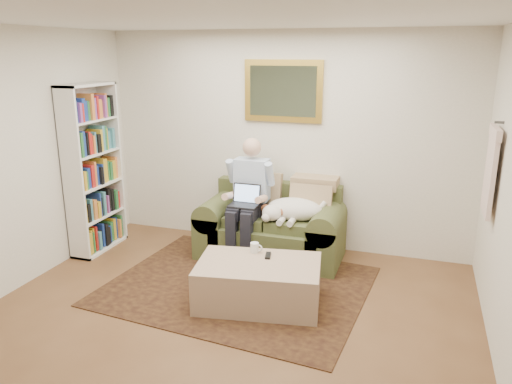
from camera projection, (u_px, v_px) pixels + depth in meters
The scene contains 12 objects.
room_shell at pixel (215, 186), 4.06m from camera, with size 4.51×5.00×2.61m.
rug at pixel (238, 286), 5.18m from camera, with size 2.57×2.05×0.01m, color black.
sofa at pixel (271, 233), 5.89m from camera, with size 1.66×0.84×1.00m.
seated_man at pixel (247, 201), 5.71m from camera, with size 0.55×0.78×1.40m, color #8CA7D8, non-canonical shape.
laptop at pixel (245, 200), 5.64m from camera, with size 0.32×0.26×0.23m.
sleeping_dog at pixel (295, 209), 5.62m from camera, with size 0.68×0.43×0.25m, color white, non-canonical shape.
ottoman at pixel (259, 283), 4.78m from camera, with size 1.16×0.74×0.42m, color tan.
coffee_mug at pixel (255, 248), 4.96m from camera, with size 0.08×0.08×0.10m, color white.
tv_remote at pixel (268, 256), 4.87m from camera, with size 0.05×0.15×0.02m, color black.
bookshelf at pixel (93, 169), 5.92m from camera, with size 0.28×0.80×2.00m, color white, non-canonical shape.
wall_mirror at pixel (283, 91), 5.83m from camera, with size 0.94×0.04×0.72m.
hanging_shirt at pixel (491, 166), 4.52m from camera, with size 0.06×0.52×0.90m, color beige, non-canonical shape.
Camera 1 is at (1.56, -3.26, 2.37)m, focal length 35.00 mm.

